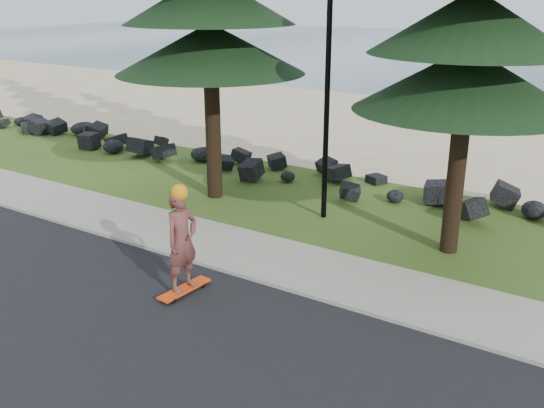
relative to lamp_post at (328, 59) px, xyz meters
The scene contains 8 objects.
ground 5.23m from the lamp_post, 90.00° to the right, with size 160.00×160.00×0.00m, color #37551A.
road 8.74m from the lamp_post, 90.00° to the right, with size 160.00×7.00×0.02m, color black.
kerb 5.79m from the lamp_post, 90.00° to the right, with size 160.00×0.20×0.10m, color #9A988B.
sidewalk 5.08m from the lamp_post, 90.00° to the right, with size 160.00×2.00×0.08m, color #9F9985.
beach_sand 12.03m from the lamp_post, 90.00° to the left, with size 160.00×15.00×0.01m, color tan.
seawall_boulders 4.78m from the lamp_post, 90.00° to the left, with size 60.00×2.40×1.10m, color black, non-canonical shape.
lamp_post is the anchor object (origin of this frame).
skateboarder 6.14m from the lamp_post, 93.13° to the right, with size 0.55×1.25×2.29m.
Camera 1 is at (7.01, -10.33, 5.78)m, focal length 40.00 mm.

